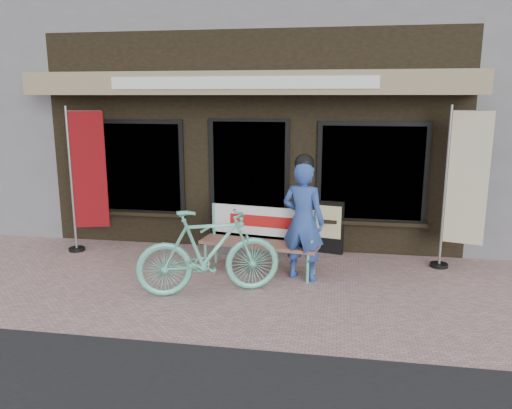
% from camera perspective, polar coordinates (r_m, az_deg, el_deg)
% --- Properties ---
extents(ground, '(70.00, 70.00, 0.00)m').
position_cam_1_polar(ground, '(6.80, -3.80, -9.83)').
color(ground, '#BC938F').
rests_on(ground, ground).
extents(storefront, '(7.00, 6.77, 6.00)m').
position_cam_1_polar(storefront, '(11.20, 2.00, 14.50)').
color(storefront, black).
rests_on(storefront, ground).
extents(bench, '(1.80, 0.71, 0.95)m').
position_cam_1_polar(bench, '(7.39, 0.58, -3.43)').
color(bench, '#66C7A8').
rests_on(bench, ground).
extents(person, '(0.71, 0.57, 1.79)m').
position_cam_1_polar(person, '(7.00, 5.42, -1.63)').
color(person, '#2D4B9B').
rests_on(person, ground).
extents(bicycle, '(1.95, 1.19, 1.14)m').
position_cam_1_polar(bicycle, '(6.56, -5.41, -5.42)').
color(bicycle, '#66C7A8').
rests_on(bicycle, ground).
extents(nobori_red, '(0.71, 0.34, 2.41)m').
position_cam_1_polar(nobori_red, '(8.67, -18.81, 2.90)').
color(nobori_red, gray).
rests_on(nobori_red, ground).
extents(nobori_cream, '(0.72, 0.33, 2.44)m').
position_cam_1_polar(nobori_cream, '(7.87, 22.61, 1.84)').
color(nobori_cream, gray).
rests_on(nobori_cream, ground).
extents(menu_stand, '(0.45, 0.18, 0.89)m').
position_cam_1_polar(menu_stand, '(8.30, 8.47, -2.52)').
color(menu_stand, black).
rests_on(menu_stand, ground).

